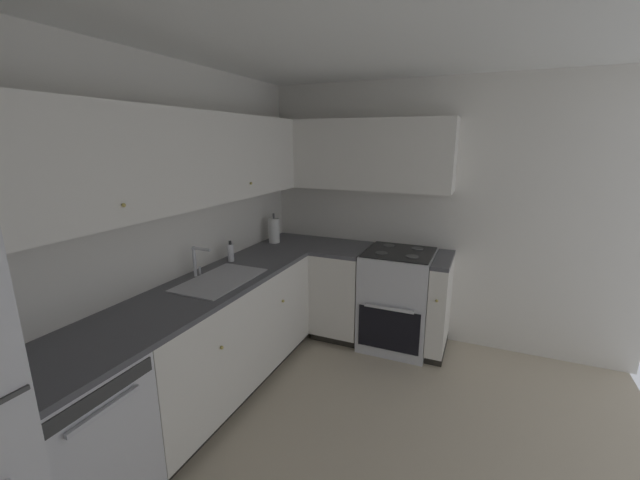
# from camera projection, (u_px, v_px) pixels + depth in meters

# --- Properties ---
(wall_back) EXTENTS (3.98, 0.05, 2.46)m
(wall_back) POSITION_uv_depth(u_px,v_px,m) (136.00, 247.00, 2.56)
(wall_back) COLOR silver
(wall_back) RESTS_ON ground_plane
(wall_right) EXTENTS (0.05, 3.42, 2.46)m
(wall_right) POSITION_uv_depth(u_px,v_px,m) (438.00, 216.00, 3.66)
(wall_right) COLOR silver
(wall_right) RESTS_ON ground_plane
(dishwasher) EXTENTS (0.60, 0.63, 0.88)m
(dishwasher) POSITION_uv_depth(u_px,v_px,m) (69.00, 449.00, 1.91)
(dishwasher) COLOR silver
(dishwasher) RESTS_ON ground_plane
(lower_cabinets_back) EXTENTS (1.84, 0.62, 0.88)m
(lower_cabinets_back) POSITION_uv_depth(u_px,v_px,m) (222.00, 337.00, 3.00)
(lower_cabinets_back) COLOR silver
(lower_cabinets_back) RESTS_ON ground_plane
(countertop_back) EXTENTS (3.05, 0.60, 0.03)m
(countertop_back) POSITION_uv_depth(u_px,v_px,m) (219.00, 281.00, 2.89)
(countertop_back) COLOR #4C4C51
(countertop_back) RESTS_ON lower_cabinets_back
(lower_cabinets_right) EXTENTS (0.62, 1.25, 0.88)m
(lower_cabinets_right) POSITION_uv_depth(u_px,v_px,m) (364.00, 296.00, 3.80)
(lower_cabinets_right) COLOR silver
(lower_cabinets_right) RESTS_ON ground_plane
(countertop_right) EXTENTS (0.60, 1.25, 0.03)m
(countertop_right) POSITION_uv_depth(u_px,v_px,m) (366.00, 251.00, 3.68)
(countertop_right) COLOR #4C4C51
(countertop_right) RESTS_ON lower_cabinets_right
(oven_range) EXTENTS (0.68, 0.62, 1.07)m
(oven_range) POSITION_uv_depth(u_px,v_px,m) (397.00, 298.00, 3.68)
(oven_range) COLOR silver
(oven_range) RESTS_ON ground_plane
(upper_cabinets_back) EXTENTS (2.73, 0.34, 0.64)m
(upper_cabinets_back) POSITION_uv_depth(u_px,v_px,m) (178.00, 160.00, 2.58)
(upper_cabinets_back) COLOR silver
(upper_cabinets_right) EXTENTS (0.32, 1.79, 0.64)m
(upper_cabinets_right) POSITION_uv_depth(u_px,v_px,m) (356.00, 154.00, 3.65)
(upper_cabinets_right) COLOR silver
(sink) EXTENTS (0.68, 0.40, 0.10)m
(sink) POSITION_uv_depth(u_px,v_px,m) (221.00, 285.00, 2.87)
(sink) COLOR #B7B7BC
(sink) RESTS_ON countertop_back
(faucet) EXTENTS (0.07, 0.16, 0.23)m
(faucet) POSITION_uv_depth(u_px,v_px,m) (197.00, 259.00, 2.91)
(faucet) COLOR silver
(faucet) RESTS_ON countertop_back
(soap_bottle) EXTENTS (0.05, 0.05, 0.18)m
(soap_bottle) POSITION_uv_depth(u_px,v_px,m) (231.00, 252.00, 3.29)
(soap_bottle) COLOR silver
(soap_bottle) RESTS_ON countertop_back
(paper_towel_roll) EXTENTS (0.11, 0.11, 0.31)m
(paper_towel_roll) POSITION_uv_depth(u_px,v_px,m) (274.00, 230.00, 3.90)
(paper_towel_roll) COLOR white
(paper_towel_roll) RESTS_ON countertop_back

